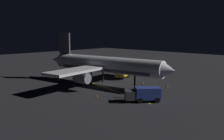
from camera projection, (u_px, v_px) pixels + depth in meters
ground_plane at (106, 85)px, 55.94m from camera, size 180.00×180.00×0.20m
apron_guide_stripe at (110, 89)px, 51.37m from camera, size 6.20×24.28×0.01m
airliner at (103, 65)px, 55.60m from camera, size 29.34×33.51×11.35m
baggage_truck at (144, 94)px, 42.18m from camera, size 5.77×5.43×2.43m
catering_truck at (123, 73)px, 64.22m from camera, size 6.38×3.62×2.24m
ground_crew_worker at (127, 93)px, 44.54m from camera, size 0.40×0.40×1.74m
traffic_cone_near_left at (143, 83)px, 56.33m from camera, size 0.50×0.50×0.55m
traffic_cone_near_right at (167, 86)px, 53.36m from camera, size 0.50×0.50×0.55m
traffic_cone_under_wing at (97, 96)px, 45.21m from camera, size 0.50×0.50×0.55m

